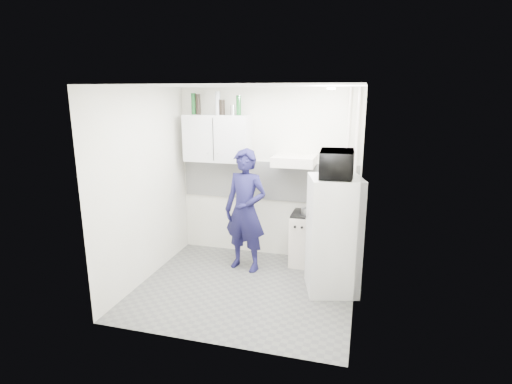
# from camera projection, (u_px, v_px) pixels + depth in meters

# --- Properties ---
(floor) EXTENTS (2.80, 2.80, 0.00)m
(floor) POSITION_uv_depth(u_px,v_px,m) (245.00, 288.00, 5.30)
(floor) COLOR #5D5E59
(floor) RESTS_ON ground
(ceiling) EXTENTS (2.80, 2.80, 0.00)m
(ceiling) POSITION_uv_depth(u_px,v_px,m) (243.00, 86.00, 4.67)
(ceiling) COLOR white
(ceiling) RESTS_ON wall_back
(wall_back) EXTENTS (2.80, 0.00, 2.80)m
(wall_back) POSITION_uv_depth(u_px,v_px,m) (268.00, 174.00, 6.15)
(wall_back) COLOR white
(wall_back) RESTS_ON floor
(wall_left) EXTENTS (0.00, 2.60, 2.60)m
(wall_left) POSITION_uv_depth(u_px,v_px,m) (144.00, 187.00, 5.34)
(wall_left) COLOR white
(wall_left) RESTS_ON floor
(wall_right) EXTENTS (0.00, 2.60, 2.60)m
(wall_right) POSITION_uv_depth(u_px,v_px,m) (360.00, 201.00, 4.62)
(wall_right) COLOR white
(wall_right) RESTS_ON floor
(person) EXTENTS (0.72, 0.55, 1.77)m
(person) POSITION_uv_depth(u_px,v_px,m) (245.00, 211.00, 5.70)
(person) COLOR #16143E
(person) RESTS_ON floor
(stove) EXTENTS (0.48, 0.48, 0.77)m
(stove) POSITION_uv_depth(u_px,v_px,m) (307.00, 240.00, 5.97)
(stove) COLOR silver
(stove) RESTS_ON floor
(fridge) EXTENTS (0.77, 0.77, 1.51)m
(fridge) POSITION_uv_depth(u_px,v_px,m) (333.00, 235.00, 5.10)
(fridge) COLOR white
(fridge) RESTS_ON floor
(stove_top) EXTENTS (0.46, 0.46, 0.03)m
(stove_top) POSITION_uv_depth(u_px,v_px,m) (308.00, 214.00, 5.87)
(stove_top) COLOR black
(stove_top) RESTS_ON stove
(saucepan) EXTENTS (0.16, 0.16, 0.09)m
(saucepan) POSITION_uv_depth(u_px,v_px,m) (306.00, 211.00, 5.81)
(saucepan) COLOR silver
(saucepan) RESTS_ON stove_top
(microwave) EXTENTS (0.62, 0.43, 0.33)m
(microwave) POSITION_uv_depth(u_px,v_px,m) (337.00, 164.00, 4.87)
(microwave) COLOR black
(microwave) RESTS_ON fridge
(bottle_a) EXTENTS (0.07, 0.07, 0.32)m
(bottle_a) POSITION_uv_depth(u_px,v_px,m) (194.00, 104.00, 6.02)
(bottle_a) COLOR #144C1E
(bottle_a) RESTS_ON upper_cabinet
(bottle_b) EXTENTS (0.08, 0.08, 0.30)m
(bottle_b) POSITION_uv_depth(u_px,v_px,m) (198.00, 104.00, 6.00)
(bottle_b) COLOR black
(bottle_b) RESTS_ON upper_cabinet
(bottle_d) EXTENTS (0.08, 0.08, 0.34)m
(bottle_d) POSITION_uv_depth(u_px,v_px,m) (218.00, 103.00, 5.92)
(bottle_d) COLOR #B2B7BC
(bottle_d) RESTS_ON upper_cabinet
(canister_a) EXTENTS (0.09, 0.09, 0.22)m
(canister_a) POSITION_uv_depth(u_px,v_px,m) (222.00, 107.00, 5.92)
(canister_a) COLOR black
(canister_a) RESTS_ON upper_cabinet
(canister_b) EXTENTS (0.08, 0.08, 0.15)m
(canister_b) POSITION_uv_depth(u_px,v_px,m) (233.00, 110.00, 5.88)
(canister_b) COLOR silver
(canister_b) RESTS_ON upper_cabinet
(bottle_e) EXTENTS (0.07, 0.07, 0.29)m
(bottle_e) POSITION_uv_depth(u_px,v_px,m) (239.00, 105.00, 5.84)
(bottle_e) COLOR #144C1E
(bottle_e) RESTS_ON upper_cabinet
(upper_cabinet) EXTENTS (1.00, 0.35, 0.70)m
(upper_cabinet) POSITION_uv_depth(u_px,v_px,m) (217.00, 138.00, 6.05)
(upper_cabinet) COLOR white
(upper_cabinet) RESTS_ON wall_back
(range_hood) EXTENTS (0.60, 0.50, 0.14)m
(range_hood) POSITION_uv_depth(u_px,v_px,m) (294.00, 161.00, 5.74)
(range_hood) COLOR silver
(range_hood) RESTS_ON wall_back
(backsplash) EXTENTS (2.74, 0.03, 0.60)m
(backsplash) POSITION_uv_depth(u_px,v_px,m) (268.00, 181.00, 6.16)
(backsplash) COLOR white
(backsplash) RESTS_ON wall_back
(pipe_a) EXTENTS (0.05, 0.05, 2.60)m
(pipe_a) POSITION_uv_depth(u_px,v_px,m) (354.00, 180.00, 5.74)
(pipe_a) COLOR silver
(pipe_a) RESTS_ON floor
(pipe_b) EXTENTS (0.04, 0.04, 2.60)m
(pipe_b) POSITION_uv_depth(u_px,v_px,m) (346.00, 180.00, 5.77)
(pipe_b) COLOR silver
(pipe_b) RESTS_ON floor
(ceiling_spot_fixture) EXTENTS (0.10, 0.10, 0.02)m
(ceiling_spot_fixture) POSITION_uv_depth(u_px,v_px,m) (331.00, 88.00, 4.61)
(ceiling_spot_fixture) COLOR white
(ceiling_spot_fixture) RESTS_ON ceiling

